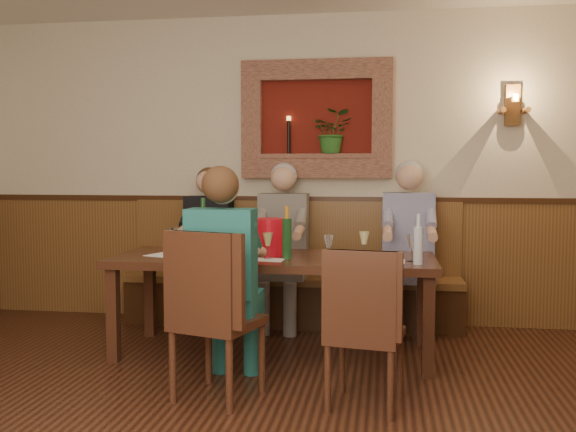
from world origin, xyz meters
name	(u,v)px	position (x,y,z in m)	size (l,w,h in m)	color
room_shell	(204,63)	(0.00, 0.00, 1.89)	(6.04, 6.04, 2.82)	beige
wainscoting	(206,344)	(0.00, 0.00, 0.59)	(6.02, 6.02, 1.15)	brown
wall_niche	(321,124)	(0.24, 2.94, 1.81)	(1.36, 0.30, 1.06)	#61150D
wall_sconce	(513,106)	(1.90, 2.93, 1.94)	(0.25, 0.20, 0.35)	brown
dining_table	(274,266)	(0.00, 1.85, 0.68)	(2.40, 0.90, 0.75)	black
bench	(292,288)	(0.00, 2.79, 0.33)	(3.00, 0.45, 1.11)	#381E0F
chair_near_left	(216,350)	(-0.19, 0.87, 0.30)	(0.58, 0.58, 1.04)	black
chair_near_right	(364,361)	(0.71, 0.86, 0.28)	(0.49, 0.49, 0.95)	black
person_bench_left	(207,260)	(-0.76, 2.69, 0.59)	(0.42, 0.51, 1.42)	black
person_bench_mid	(282,259)	(-0.07, 2.69, 0.60)	(0.43, 0.53, 1.46)	#625B5A
person_bench_right	(408,261)	(1.02, 2.69, 0.61)	(0.44, 0.54, 1.48)	navy
person_chair_front	(225,297)	(-0.18, 1.07, 0.59)	(0.42, 0.52, 1.43)	#1A505B
spittoon_bucket	(269,237)	(-0.04, 1.88, 0.89)	(0.25, 0.25, 0.28)	red
wine_bottle_green_a	(287,237)	(0.12, 1.73, 0.91)	(0.07, 0.07, 0.39)	#19471E
wine_bottle_green_b	(203,231)	(-0.55, 1.87, 0.93)	(0.11, 0.11, 0.43)	#19471E
water_bottle	(418,244)	(1.05, 1.59, 0.89)	(0.07, 0.07, 0.35)	silver
tasting_sheet_a	(169,255)	(-0.79, 1.77, 0.75)	(0.32, 0.23, 0.00)	white
tasting_sheet_b	(267,260)	(-0.02, 1.65, 0.75)	(0.24, 0.17, 0.00)	white
tasting_sheet_c	(385,261)	(0.83, 1.72, 0.75)	(0.28, 0.20, 0.00)	white
tasting_sheet_d	(200,260)	(-0.49, 1.57, 0.75)	(0.25, 0.18, 0.00)	white
wine_glass_0	(175,239)	(-0.83, 2.01, 0.85)	(0.08, 0.08, 0.19)	white
wine_glass_1	(329,248)	(0.43, 1.66, 0.85)	(0.08, 0.08, 0.19)	white
wine_glass_2	(197,245)	(-0.54, 1.66, 0.85)	(0.08, 0.08, 0.19)	#D0C47C
wine_glass_3	(241,247)	(-0.19, 1.58, 0.85)	(0.08, 0.08, 0.19)	#D0C47C
wine_glass_4	(412,248)	(1.01, 1.74, 0.85)	(0.08, 0.08, 0.19)	white
wine_glass_5	(364,244)	(0.67, 1.90, 0.85)	(0.08, 0.08, 0.19)	#D0C47C
wine_glass_6	(248,241)	(-0.23, 1.99, 0.85)	(0.08, 0.08, 0.19)	white
wine_glass_7	(268,246)	(-0.02, 1.70, 0.85)	(0.08, 0.08, 0.19)	#D0C47C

